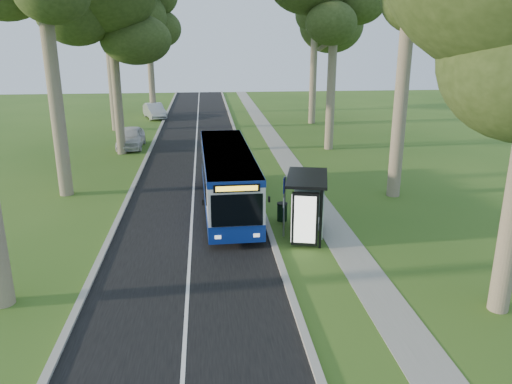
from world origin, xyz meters
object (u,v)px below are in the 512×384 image
bus_shelter (312,197)px  car_silver (155,111)px  litter_bin (282,212)px  bus_stop_sign (284,200)px  bus (227,178)px  car_white (131,137)px

bus_shelter → car_silver: bus_shelter is taller
bus_shelter → litter_bin: bus_shelter is taller
bus_stop_sign → bus: bearing=136.9°
bus_stop_sign → litter_bin: bearing=102.1°
litter_bin → bus_stop_sign: bearing=-96.6°
litter_bin → car_silver: (-8.85, 32.09, 0.33)m
bus_stop_sign → car_silver: (-8.63, 34.01, -0.91)m
bus → car_white: 16.58m
litter_bin → bus_shelter: bearing=-68.9°
bus → litter_bin: (2.48, -2.29, -1.09)m
car_silver → car_white: bearing=-109.3°
bus_stop_sign → litter_bin: bus_stop_sign is taller
bus_stop_sign → car_white: bearing=134.1°
bus_shelter → car_white: bearing=130.9°
car_white → car_silver: car_white is taller
car_silver → litter_bin: bearing=-91.9°
bus → car_silver: bearing=100.7°
bus_shelter → litter_bin: bearing=124.5°
bus → bus_stop_sign: bearing=-63.2°
car_white → bus_shelter: bearing=-62.7°
bus → car_white: size_ratio=2.36×
bus → car_silver: (-6.37, 29.80, -0.75)m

